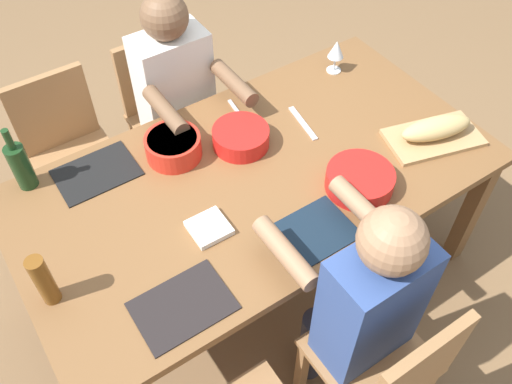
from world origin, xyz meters
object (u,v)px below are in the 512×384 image
(serving_bowl_pasta, at_px, (360,179))
(serving_bowl_greens, at_px, (241,136))
(dining_table, at_px, (256,186))
(cutting_board, at_px, (433,138))
(chair_near_right, at_px, (69,149))
(bread_loaf, at_px, (436,128))
(chair_far_center, at_px, (387,368))
(diner_far_center, at_px, (362,300))
(beer_bottle, at_px, (44,281))
(wine_glass, at_px, (336,50))
(serving_bowl_salad, at_px, (173,145))
(napkin_stack, at_px, (209,228))
(wine_bottle, at_px, (21,165))
(diner_near_center, at_px, (179,95))
(chair_near_center, at_px, (167,109))

(serving_bowl_pasta, bearing_deg, serving_bowl_greens, -60.76)
(dining_table, xyz_separation_m, cutting_board, (-0.74, 0.25, 0.08))
(chair_near_right, xyz_separation_m, bread_loaf, (-1.28, 1.10, 0.32))
(serving_bowl_pasta, bearing_deg, chair_far_center, 61.96)
(diner_far_center, distance_m, beer_bottle, 1.06)
(wine_glass, bearing_deg, serving_bowl_salad, 5.03)
(diner_far_center, relative_size, napkin_stack, 8.57)
(beer_bottle, bearing_deg, serving_bowl_salad, -150.75)
(serving_bowl_pasta, relative_size, wine_bottle, 0.92)
(diner_near_center, height_order, serving_bowl_salad, diner_near_center)
(dining_table, xyz_separation_m, serving_bowl_pasta, (-0.30, 0.28, 0.12))
(beer_bottle, relative_size, wine_glass, 1.33)
(diner_near_center, height_order, beer_bottle, diner_near_center)
(cutting_board, bearing_deg, chair_near_right, -40.63)
(serving_bowl_pasta, height_order, napkin_stack, serving_bowl_pasta)
(chair_far_center, height_order, bread_loaf, same)
(diner_far_center, xyz_separation_m, serving_bowl_salad, (0.22, -0.94, 0.10))
(serving_bowl_salad, height_order, serving_bowl_pasta, serving_bowl_salad)
(dining_table, height_order, serving_bowl_salad, serving_bowl_salad)
(dining_table, distance_m, chair_far_center, 0.86)
(chair_near_right, distance_m, serving_bowl_greens, 0.93)
(chair_far_center, relative_size, serving_bowl_salad, 3.68)
(diner_far_center, xyz_separation_m, serving_bowl_pasta, (-0.30, -0.38, 0.09))
(dining_table, distance_m, serving_bowl_salad, 0.38)
(serving_bowl_greens, distance_m, napkin_stack, 0.47)
(napkin_stack, bearing_deg, diner_far_center, 119.77)
(cutting_board, distance_m, bread_loaf, 0.06)
(serving_bowl_pasta, bearing_deg, beer_bottle, -9.11)
(chair_far_center, xyz_separation_m, diner_far_center, (-0.00, -0.18, 0.21))
(wine_bottle, bearing_deg, chair_far_center, 121.00)
(serving_bowl_greens, xyz_separation_m, serving_bowl_salad, (0.27, -0.10, 0.01))
(bread_loaf, bearing_deg, serving_bowl_pasta, 3.91)
(serving_bowl_salad, bearing_deg, serving_bowl_pasta, 133.03)
(serving_bowl_pasta, height_order, beer_bottle, beer_bottle)
(serving_bowl_greens, height_order, wine_glass, wine_glass)
(diner_far_center, relative_size, serving_bowl_salad, 5.20)
(chair_far_center, xyz_separation_m, napkin_stack, (0.30, -0.71, 0.27))
(serving_bowl_salad, xyz_separation_m, beer_bottle, (0.66, 0.37, 0.05))
(serving_bowl_greens, height_order, cutting_board, serving_bowl_greens)
(chair_near_center, bearing_deg, wine_glass, 144.93)
(diner_far_center, xyz_separation_m, napkin_stack, (0.30, -0.52, 0.05))
(dining_table, bearing_deg, chair_near_right, -57.65)
(chair_near_right, height_order, beer_bottle, beer_bottle)
(wine_glass, relative_size, napkin_stack, 1.19)
(diner_far_center, height_order, napkin_stack, diner_far_center)
(wine_bottle, height_order, napkin_stack, wine_bottle)
(beer_bottle, bearing_deg, dining_table, -174.07)
(chair_near_center, xyz_separation_m, serving_bowl_pasta, (-0.30, 1.13, 0.30))
(diner_near_center, relative_size, serving_bowl_greens, 5.00)
(chair_far_center, xyz_separation_m, chair_near_center, (-0.00, -1.69, 0.00))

